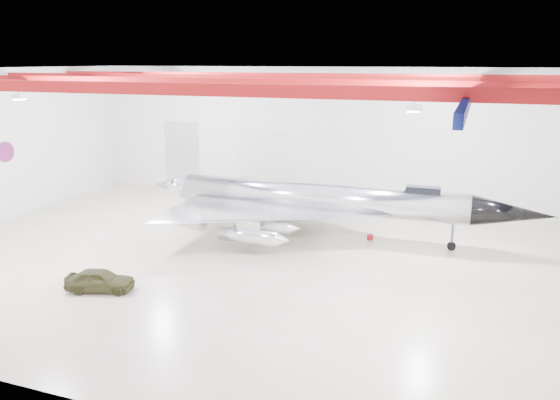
% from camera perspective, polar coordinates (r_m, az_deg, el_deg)
% --- Properties ---
extents(floor, '(40.00, 40.00, 0.00)m').
position_cam_1_polar(floor, '(32.96, -3.58, -6.06)').
color(floor, '#B7B091').
rests_on(floor, ground).
extents(wall_back, '(40.00, 0.00, 40.00)m').
position_cam_1_polar(wall_back, '(45.42, 3.91, 6.77)').
color(wall_back, silver).
rests_on(wall_back, floor).
extents(ceiling, '(40.00, 40.00, 0.00)m').
position_cam_1_polar(ceiling, '(30.89, -3.91, 13.43)').
color(ceiling, '#0A0F38').
rests_on(ceiling, wall_back).
extents(ceiling_structure, '(39.50, 29.50, 1.08)m').
position_cam_1_polar(ceiling_structure, '(30.91, -3.89, 12.17)').
color(ceiling_structure, maroon).
rests_on(ceiling_structure, ceiling).
extents(wall_roundel, '(0.10, 1.50, 1.50)m').
position_cam_1_polar(wall_roundel, '(44.81, -26.75, 4.51)').
color(wall_roundel, '#B21414').
rests_on(wall_roundel, wall_left).
extents(jet_aircraft, '(26.86, 15.57, 7.33)m').
position_cam_1_polar(jet_aircraft, '(36.29, 3.94, -0.16)').
color(jet_aircraft, silver).
rests_on(jet_aircraft, floor).
extents(jeep, '(3.72, 2.36, 1.18)m').
position_cam_1_polar(jeep, '(29.69, -18.30, -7.95)').
color(jeep, '#37371B').
rests_on(jeep, floor).
extents(crate_ply, '(0.58, 0.52, 0.33)m').
position_cam_1_polar(crate_ply, '(39.89, -8.04, -2.27)').
color(crate_ply, olive).
rests_on(crate_ply, floor).
extents(toolbox_red, '(0.53, 0.46, 0.32)m').
position_cam_1_polar(toolbox_red, '(41.92, -1.50, -1.31)').
color(toolbox_red, maroon).
rests_on(toolbox_red, floor).
extents(crate_small, '(0.48, 0.44, 0.27)m').
position_cam_1_polar(crate_small, '(41.84, -10.30, -1.61)').
color(crate_small, '#59595B').
rests_on(crate_small, floor).
extents(tool_chest, '(0.44, 0.44, 0.37)m').
position_cam_1_polar(tool_chest, '(36.58, 9.41, -3.83)').
color(tool_chest, maroon).
rests_on(tool_chest, floor).
extents(oil_barrel, '(0.72, 0.63, 0.43)m').
position_cam_1_polar(oil_barrel, '(36.41, -2.16, -3.68)').
color(oil_barrel, olive).
rests_on(oil_barrel, floor).
extents(spares_box, '(0.55, 0.55, 0.37)m').
position_cam_1_polar(spares_box, '(40.07, 0.35, -2.01)').
color(spares_box, '#59595B').
rests_on(spares_box, floor).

